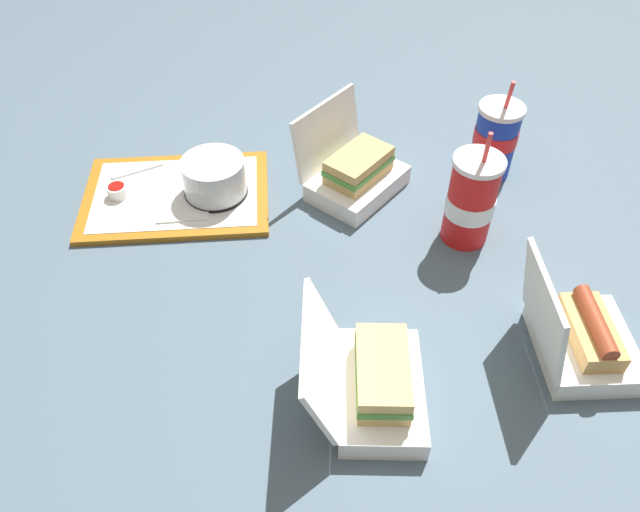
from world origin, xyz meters
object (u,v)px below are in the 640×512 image
object	(u,v)px
clamshell_sandwich_back	(374,382)
soda_cup_right	(495,139)
plastic_fork	(138,170)
soda_cup_front	(471,200)
cake_container	(214,178)
ketchup_cup	(117,190)
food_tray	(176,195)
clamshell_hotdog_right	(581,337)
clamshell_sandwich_left	(354,172)

from	to	relation	value
clamshell_sandwich_back	soda_cup_right	world-z (taller)	soda_cup_right
plastic_fork	soda_cup_front	world-z (taller)	soda_cup_front
cake_container	soda_cup_right	size ratio (longest dim) A/B	0.58
plastic_fork	soda_cup_right	size ratio (longest dim) A/B	0.50
soda_cup_right	soda_cup_front	size ratio (longest dim) A/B	0.92
ketchup_cup	soda_cup_right	bearing A→B (deg)	15.85
clamshell_sandwich_back	soda_cup_front	world-z (taller)	soda_cup_front
food_tray	clamshell_hotdog_right	distance (m)	0.80
ketchup_cup	clamshell_sandwich_left	bearing A→B (deg)	13.06
cake_container	plastic_fork	size ratio (longest dim) A/B	1.16
clamshell_sandwich_back	soda_cup_right	size ratio (longest dim) A/B	1.01
plastic_fork	clamshell_sandwich_left	distance (m)	0.46
ketchup_cup	clamshell_hotdog_right	size ratio (longest dim) A/B	0.20
ketchup_cup	clamshell_sandwich_left	distance (m)	0.48
ketchup_cup	clamshell_sandwich_left	world-z (taller)	clamshell_sandwich_left
food_tray	cake_container	world-z (taller)	cake_container
clamshell_sandwich_back	plastic_fork	bearing A→B (deg)	139.26
ketchup_cup	clamshell_hotdog_right	world-z (taller)	clamshell_hotdog_right
food_tray	cake_container	xyz separation A→B (m)	(0.08, 0.01, 0.04)
ketchup_cup	clamshell_sandwich_left	size ratio (longest dim) A/B	0.16
food_tray	plastic_fork	size ratio (longest dim) A/B	3.81
clamshell_sandwich_left	clamshell_hotdog_right	bearing A→B (deg)	-42.28
cake_container	plastic_fork	distance (m)	0.19
plastic_fork	food_tray	bearing A→B (deg)	-65.45
ketchup_cup	plastic_fork	xyz separation A→B (m)	(0.01, 0.08, -0.01)
ketchup_cup	clamshell_sandwich_back	world-z (taller)	clamshell_sandwich_back
plastic_fork	clamshell_hotdog_right	size ratio (longest dim) A/B	0.54
clamshell_sandwich_left	soda_cup_right	bearing A→B (deg)	20.39
cake_container	ketchup_cup	distance (m)	0.20
plastic_fork	clamshell_hotdog_right	world-z (taller)	clamshell_hotdog_right
ketchup_cup	soda_cup_right	size ratio (longest dim) A/B	0.18
food_tray	soda_cup_right	world-z (taller)	soda_cup_right
plastic_fork	soda_cup_front	bearing A→B (deg)	-43.09
ketchup_cup	plastic_fork	world-z (taller)	ketchup_cup
cake_container	soda_cup_front	world-z (taller)	soda_cup_front
clamshell_hotdog_right	plastic_fork	bearing A→B (deg)	158.52
cake_container	clamshell_sandwich_left	size ratio (longest dim) A/B	0.52
soda_cup_right	clamshell_sandwich_left	bearing A→B (deg)	-159.61
clamshell_hotdog_right	soda_cup_right	bearing A→B (deg)	104.47
clamshell_sandwich_back	clamshell_hotdog_right	bearing A→B (deg)	22.83
ketchup_cup	clamshell_hotdog_right	bearing A→B (deg)	-16.29
ketchup_cup	soda_cup_front	bearing A→B (deg)	-0.02
plastic_fork	clamshell_sandwich_left	bearing A→B (deg)	-32.98
cake_container	clamshell_sandwich_left	xyz separation A→B (m)	(0.27, 0.07, -0.01)
cake_container	ketchup_cup	xyz separation A→B (m)	(-0.19, -0.04, -0.02)
food_tray	clamshell_sandwich_back	bearing A→B (deg)	-42.93
clamshell_hotdog_right	clamshell_sandwich_back	world-z (taller)	clamshell_hotdog_right
clamshell_hotdog_right	clamshell_sandwich_back	size ratio (longest dim) A/B	0.92
clamshell_sandwich_left	soda_cup_right	size ratio (longest dim) A/B	1.12
food_tray	clamshell_sandwich_back	size ratio (longest dim) A/B	1.90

